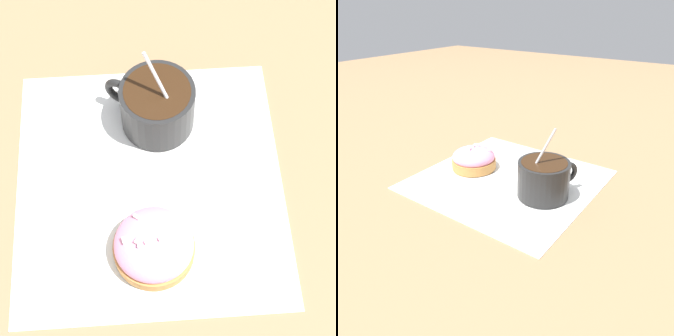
# 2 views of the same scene
# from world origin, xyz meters

# --- Properties ---
(ground_plane) EXTENTS (3.00, 3.00, 0.00)m
(ground_plane) POSITION_xyz_m (0.00, 0.00, 0.00)
(ground_plane) COLOR #93704C
(paper_napkin) EXTENTS (0.30, 0.29, 0.00)m
(paper_napkin) POSITION_xyz_m (0.00, 0.00, 0.00)
(paper_napkin) COLOR white
(paper_napkin) RESTS_ON ground_plane
(coffee_cup) EXTENTS (0.08, 0.10, 0.12)m
(coffee_cup) POSITION_xyz_m (-0.08, 0.01, 0.04)
(coffee_cup) COLOR black
(coffee_cup) RESTS_ON paper_napkin
(frosted_pastry) EXTENTS (0.08, 0.08, 0.04)m
(frosted_pastry) POSITION_xyz_m (0.08, 0.00, 0.02)
(frosted_pastry) COLOR #C18442
(frosted_pastry) RESTS_ON paper_napkin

